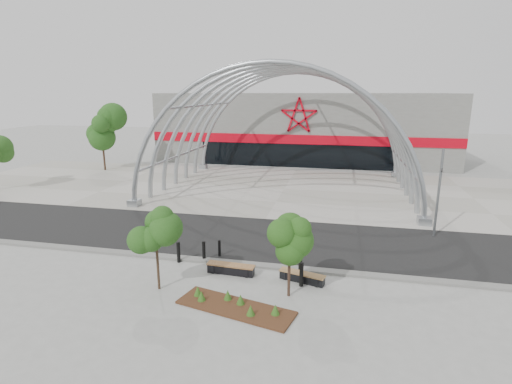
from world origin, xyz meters
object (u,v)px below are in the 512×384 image
Objects in this scene: bench_1 at (302,277)px; street_tree_0 at (156,234)px; signal_pole at (439,192)px; bollard_2 at (219,248)px; street_tree_1 at (290,239)px; bench_0 at (231,269)px.

street_tree_0 is at bearing -161.81° from bench_1.
bollard_2 is (-11.36, -5.47, -2.24)m from signal_pole.
street_tree_1 is 1.64× the size of bench_1.
street_tree_0 is 5.52m from street_tree_1.
bollard_2 is at bearing -154.29° from signal_pole.
signal_pole is at bearing 25.71° from bollard_2.
street_tree_0 reaches higher than bench_1.
bollard_2 is (1.49, 3.88, -2.07)m from street_tree_0.
street_tree_1 is at bearing -106.57° from bench_1.
bench_1 is at bearing -23.76° from bollard_2.
signal_pole is at bearing 50.10° from street_tree_1.
street_tree_0 is at bearing -174.16° from street_tree_1.
street_tree_0 is 1.01× the size of street_tree_1.
bench_0 is at bearing -58.68° from bollard_2.
bench_0 is 2.16m from bollard_2.
street_tree_1 reaches higher than bench_0.
street_tree_0 reaches higher than bench_0.
signal_pole is at bearing 46.89° from bench_1.
bench_0 is 2.64× the size of bollard_2.
bollard_2 is at bearing 156.24° from bench_1.
bench_1 is 2.47× the size of bollard_2.
bench_0 is at bearing -144.47° from signal_pole.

